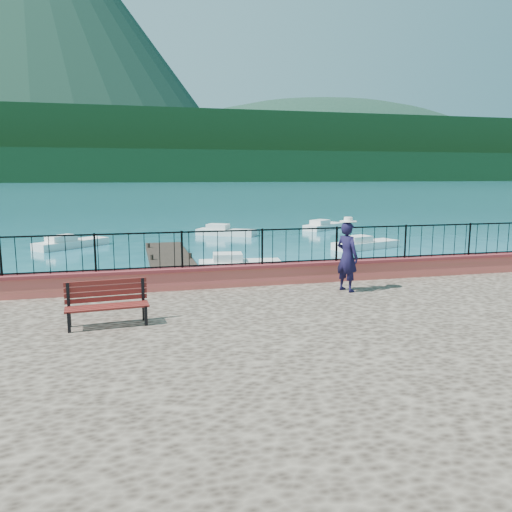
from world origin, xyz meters
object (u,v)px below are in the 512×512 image
boat_0 (37,286)px  boat_1 (240,261)px  person (347,257)px  park_bench (108,312)px  boat_3 (71,241)px  boat_4 (226,230)px  boat_5 (324,224)px  boat_2 (366,242)px

boat_0 → boat_1: size_ratio=1.20×
boat_1 → person: bearing=-77.6°
park_bench → boat_3: (-2.88, 20.58, -1.08)m
park_bench → boat_3: bearing=93.2°
boat_1 → park_bench: bearing=-106.9°
boat_4 → boat_5: bearing=45.9°
park_bench → boat_0: size_ratio=0.38×
boat_0 → person: bearing=-41.1°
boat_1 → boat_4: (1.84, 12.93, 0.00)m
boat_3 → boat_1: bearing=-89.2°
park_bench → boat_4: park_bench is taller
boat_1 → boat_4: 13.06m
person → boat_3: 20.97m
person → boat_1: (-0.77, 9.60, -1.71)m
park_bench → boat_1: 12.44m
park_bench → boat_2: bearing=44.6°
person → boat_5: size_ratio=0.45×
person → boat_2: size_ratio=0.44×
boat_4 → boat_5: same height
boat_3 → boat_5: bearing=-22.9°
park_bench → person: 6.22m
boat_2 → boat_0: bearing=-171.8°
boat_1 → boat_4: size_ratio=0.88×
boat_0 → boat_2: same height
boat_2 → boat_5: same height
park_bench → boat_4: bearing=69.0°
boat_1 → boat_3: size_ratio=0.84×
park_bench → boat_0: bearing=103.8°
park_bench → boat_3: size_ratio=0.38×
boat_2 → boat_1: bearing=-168.3°
boat_1 → boat_4: same height
boat_3 → boat_4: bearing=-20.2°
person → boat_1: bearing=-19.6°
boat_0 → boat_5: same height
boat_1 → boat_2: (8.46, 4.65, 0.00)m
person → boat_5: 26.27m
park_bench → boat_3: 20.81m
boat_1 → boat_2: 9.65m
person → boat_5: person is taller
park_bench → person: bearing=10.7°
person → boat_2: person is taller
person → boat_3: bearing=0.9°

